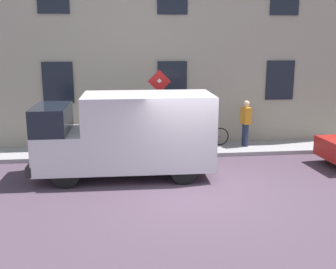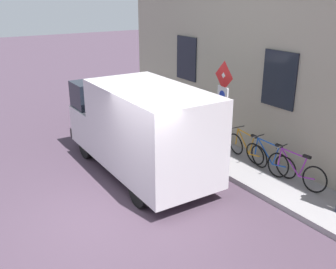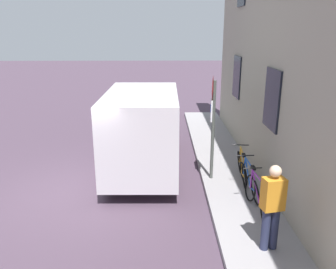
% 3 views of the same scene
% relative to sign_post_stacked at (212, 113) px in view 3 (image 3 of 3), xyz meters
% --- Properties ---
extents(ground_plane, '(80.00, 80.00, 0.00)m').
position_rel_sign_post_stacked_xyz_m(ground_plane, '(-3.56, -0.61, -2.03)').
color(ground_plane, '#463544').
extents(sidewalk_slab, '(1.62, 17.21, 0.14)m').
position_rel_sign_post_stacked_xyz_m(sidewalk_slab, '(0.60, -0.61, -1.96)').
color(sidewalk_slab, gray).
rests_on(sidewalk_slab, ground_plane).
extents(building_facade, '(0.75, 15.21, 7.89)m').
position_rel_sign_post_stacked_xyz_m(building_facade, '(1.76, -0.61, 1.92)').
color(building_facade, '#9D9683').
rests_on(building_facade, ground_plane).
extents(sign_post_stacked, '(0.17, 0.56, 2.80)m').
position_rel_sign_post_stacked_xyz_m(sign_post_stacked, '(0.00, 0.00, 0.00)').
color(sign_post_stacked, '#474C47').
rests_on(sign_post_stacked, sidewalk_slab).
extents(delivery_van, '(2.08, 5.36, 2.50)m').
position_rel_sign_post_stacked_xyz_m(delivery_van, '(-1.91, 1.11, -0.70)').
color(delivery_van, silver).
rests_on(delivery_van, ground_plane).
extents(bicycle_purple, '(0.46, 1.71, 0.89)m').
position_rel_sign_post_stacked_xyz_m(bicycle_purple, '(0.86, -1.87, -1.52)').
color(bicycle_purple, black).
rests_on(bicycle_purple, sidewalk_slab).
extents(bicycle_blue, '(0.46, 1.71, 0.89)m').
position_rel_sign_post_stacked_xyz_m(bicycle_blue, '(0.86, -1.01, -1.52)').
color(bicycle_blue, black).
rests_on(bicycle_blue, sidewalk_slab).
extents(bicycle_orange, '(0.46, 1.71, 0.89)m').
position_rel_sign_post_stacked_xyz_m(bicycle_orange, '(0.86, -0.15, -1.52)').
color(bicycle_orange, black).
rests_on(bicycle_orange, sidewalk_slab).
extents(pedestrian, '(0.44, 0.33, 1.72)m').
position_rel_sign_post_stacked_xyz_m(pedestrian, '(0.69, -3.29, -0.96)').
color(pedestrian, '#262B47').
rests_on(pedestrian, sidewalk_slab).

